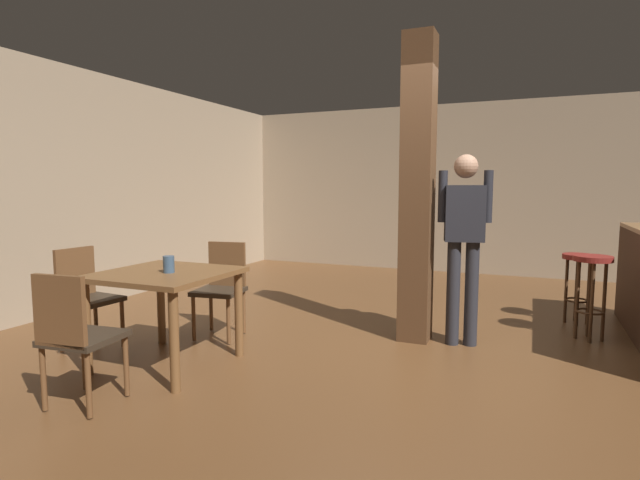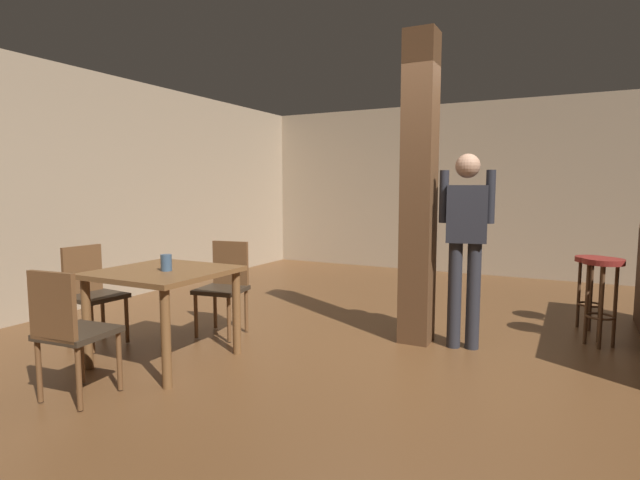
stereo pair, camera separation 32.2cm
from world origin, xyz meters
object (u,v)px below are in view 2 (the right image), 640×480
object	(u,v)px
bar_stool_near	(602,281)
bar_stool_mid	(592,276)
chair_west	(91,290)
chair_north	(225,283)
chair_south	(69,328)
dining_table	(164,285)
napkin_cup	(166,263)
standing_person	(466,236)

from	to	relation	value
bar_stool_near	bar_stool_mid	world-z (taller)	bar_stool_near
chair_west	chair_north	distance (m)	1.20
chair_south	bar_stool_mid	bearing A→B (deg)	48.66
dining_table	chair_west	size ratio (longest dim) A/B	1.09
dining_table	chair_south	xyz separation A→B (m)	(0.01, -0.88, -0.13)
chair_north	bar_stool_near	distance (m)	3.48
bar_stool_near	bar_stool_mid	distance (m)	0.59
dining_table	napkin_cup	distance (m)	0.20
chair_south	bar_stool_near	bearing A→B (deg)	42.89
bar_stool_near	bar_stool_mid	size ratio (longest dim) A/B	1.08
chair_south	chair_west	bearing A→B (deg)	135.78
napkin_cup	dining_table	bearing A→B (deg)	155.67
napkin_cup	chair_west	bearing A→B (deg)	176.72
bar_stool_mid	chair_north	bearing A→B (deg)	-150.15
dining_table	chair_north	world-z (taller)	chair_north
chair_west	bar_stool_mid	distance (m)	4.85
chair_west	chair_north	bearing A→B (deg)	43.30
standing_person	dining_table	bearing A→B (deg)	-145.28
chair_north	standing_person	distance (m)	2.30
chair_north	napkin_cup	size ratio (longest dim) A/B	6.72
dining_table	chair_north	size ratio (longest dim) A/B	1.09
dining_table	bar_stool_mid	bearing A→B (deg)	40.47
bar_stool_near	bar_stool_mid	bearing A→B (deg)	96.63
chair_south	chair_north	distance (m)	1.73
dining_table	bar_stool_mid	xyz separation A→B (m)	(3.14, 2.68, -0.10)
dining_table	chair_north	xyz separation A→B (m)	(-0.04, 0.85, -0.13)
bar_stool_near	dining_table	bearing A→B (deg)	-146.90
dining_table	napkin_cup	world-z (taller)	napkin_cup
chair_north	napkin_cup	bearing A→B (deg)	-83.11
standing_person	bar_stool_near	world-z (taller)	standing_person
chair_west	bar_stool_near	bearing A→B (deg)	26.57
chair_north	bar_stool_mid	distance (m)	3.67
dining_table	bar_stool_near	world-z (taller)	bar_stool_near
dining_table	chair_south	bearing A→B (deg)	-89.23
napkin_cup	bar_stool_mid	xyz separation A→B (m)	(3.08, 2.71, -0.29)
dining_table	bar_stool_near	bearing A→B (deg)	33.10
chair_north	napkin_cup	distance (m)	0.94
chair_north	napkin_cup	xyz separation A→B (m)	(0.11, -0.88, 0.32)
chair_west	bar_stool_near	xyz separation A→B (m)	(4.12, 2.06, 0.09)
chair_west	bar_stool_mid	world-z (taller)	chair_west
chair_west	bar_stool_mid	xyz separation A→B (m)	(4.06, 2.65, 0.04)
dining_table	chair_west	bearing A→B (deg)	178.26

